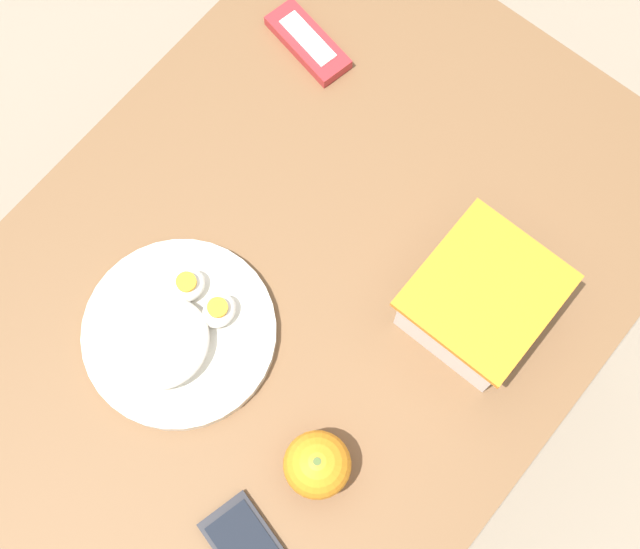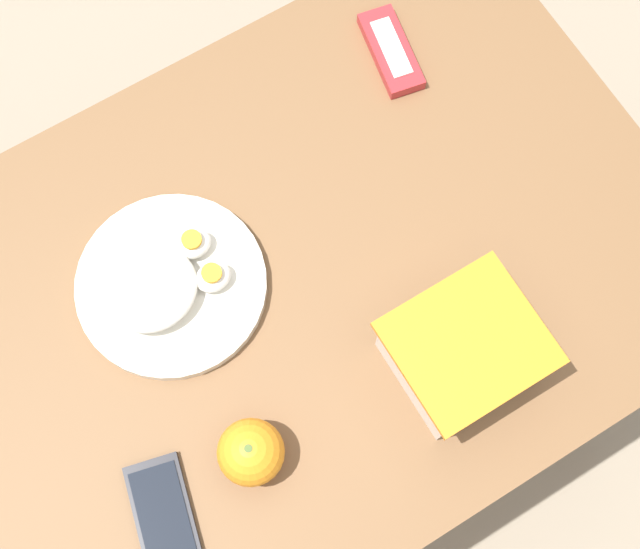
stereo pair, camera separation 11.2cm
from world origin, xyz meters
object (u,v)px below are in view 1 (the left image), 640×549
(food_container, at_px, (480,302))
(candy_bar, at_px, (308,42))
(rice_plate, at_px, (175,334))
(orange_fruit, at_px, (317,465))

(food_container, bearing_deg, candy_bar, -111.59)
(food_container, xyz_separation_m, candy_bar, (-0.16, -0.41, -0.03))
(food_container, xyz_separation_m, rice_plate, (0.27, -0.27, -0.02))
(food_container, height_order, rice_plate, food_container)
(food_container, relative_size, orange_fruit, 2.13)
(orange_fruit, bearing_deg, rice_plate, -93.05)
(orange_fruit, height_order, candy_bar, orange_fruit)
(food_container, distance_m, candy_bar, 0.44)
(food_container, height_order, candy_bar, food_container)
(candy_bar, bearing_deg, food_container, 68.41)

